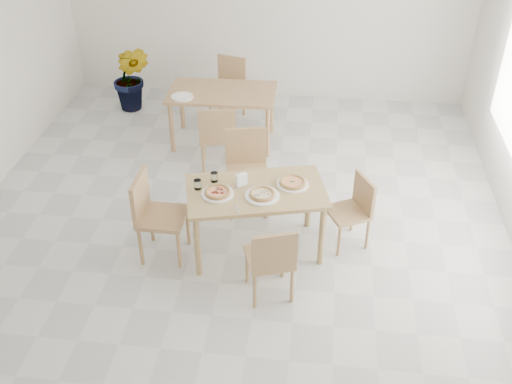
# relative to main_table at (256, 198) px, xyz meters

# --- Properties ---
(main_table) EXTENTS (1.53, 1.10, 0.75)m
(main_table) POSITION_rel_main_table_xyz_m (0.00, 0.00, 0.00)
(main_table) COLOR tan
(main_table) RESTS_ON ground
(chair_south) EXTENTS (0.53, 0.53, 0.84)m
(chair_south) POSITION_rel_main_table_xyz_m (0.23, -0.70, -0.17)
(chair_south) COLOR tan
(chair_south) RESTS_ON ground
(chair_north) EXTENTS (0.54, 0.54, 0.93)m
(chair_north) POSITION_rel_main_table_xyz_m (-0.20, 0.80, -0.12)
(chair_north) COLOR tan
(chair_north) RESTS_ON ground
(chair_west) EXTENTS (0.47, 0.47, 0.93)m
(chair_west) POSITION_rel_main_table_xyz_m (-1.01, -0.19, -0.12)
(chair_west) COLOR tan
(chair_west) RESTS_ON ground
(chair_east) EXTENTS (0.52, 0.52, 0.78)m
(chair_east) POSITION_rel_main_table_xyz_m (1.00, 0.25, -0.20)
(chair_east) COLOR tan
(chair_east) RESTS_ON ground
(plate_margherita) EXTENTS (0.32, 0.32, 0.02)m
(plate_margherita) POSITION_rel_main_table_xyz_m (0.35, 0.13, 0.10)
(plate_margherita) COLOR white
(plate_margherita) RESTS_ON main_table
(plate_mushroom) EXTENTS (0.34, 0.34, 0.02)m
(plate_mushroom) POSITION_rel_main_table_xyz_m (0.07, -0.11, 0.10)
(plate_mushroom) COLOR white
(plate_mushroom) RESTS_ON main_table
(plate_pepperoni) EXTENTS (0.32, 0.32, 0.02)m
(plate_pepperoni) POSITION_rel_main_table_xyz_m (-0.36, -0.13, 0.10)
(plate_pepperoni) COLOR white
(plate_pepperoni) RESTS_ON main_table
(pizza_margherita) EXTENTS (0.30, 0.30, 0.03)m
(pizza_margherita) POSITION_rel_main_table_xyz_m (0.35, 0.13, 0.12)
(pizza_margherita) COLOR tan
(pizza_margherita) RESTS_ON plate_margherita
(pizza_mushroom) EXTENTS (0.32, 0.32, 0.03)m
(pizza_mushroom) POSITION_rel_main_table_xyz_m (0.07, -0.11, 0.12)
(pizza_mushroom) COLOR tan
(pizza_mushroom) RESTS_ON plate_mushroom
(pizza_pepperoni) EXTENTS (0.29, 0.29, 0.03)m
(pizza_pepperoni) POSITION_rel_main_table_xyz_m (-0.36, -0.13, 0.12)
(pizza_pepperoni) COLOR tan
(pizza_pepperoni) RESTS_ON plate_pepperoni
(tumbler_a) EXTENTS (0.08, 0.08, 0.10)m
(tumbler_a) POSITION_rel_main_table_xyz_m (-0.58, -0.05, 0.14)
(tumbler_a) COLOR white
(tumbler_a) RESTS_ON main_table
(tumbler_b) EXTENTS (0.07, 0.07, 0.10)m
(tumbler_b) POSITION_rel_main_table_xyz_m (-0.44, 0.11, 0.14)
(tumbler_b) COLOR white
(tumbler_b) RESTS_ON main_table
(napkin_holder) EXTENTS (0.14, 0.12, 0.14)m
(napkin_holder) POSITION_rel_main_table_xyz_m (-0.15, 0.05, 0.16)
(napkin_holder) COLOR silver
(napkin_holder) RESTS_ON main_table
(fork_a) EXTENTS (0.09, 0.15, 0.01)m
(fork_a) POSITION_rel_main_table_xyz_m (-0.14, -0.34, 0.10)
(fork_a) COLOR silver
(fork_a) RESTS_ON main_table
(fork_b) EXTENTS (0.02, 0.16, 0.01)m
(fork_b) POSITION_rel_main_table_xyz_m (-0.19, 0.07, 0.10)
(fork_b) COLOR silver
(fork_b) RESTS_ON main_table
(second_table) EXTENTS (1.42, 0.83, 0.75)m
(second_table) POSITION_rel_main_table_xyz_m (-0.72, 2.22, 0.00)
(second_table) COLOR tan
(second_table) RESTS_ON ground
(chair_back_s) EXTENTS (0.51, 0.51, 0.90)m
(chair_back_s) POSITION_rel_main_table_xyz_m (-0.66, 1.50, -0.14)
(chair_back_s) COLOR tan
(chair_back_s) RESTS_ON ground
(chair_back_n) EXTENTS (0.54, 0.54, 0.88)m
(chair_back_n) POSITION_rel_main_table_xyz_m (-0.76, 3.00, -0.15)
(chair_back_n) COLOR tan
(chair_back_n) RESTS_ON ground
(plate_empty) EXTENTS (0.28, 0.28, 0.02)m
(plate_empty) POSITION_rel_main_table_xyz_m (-1.19, 1.98, 0.10)
(plate_empty) COLOR white
(plate_empty) RESTS_ON second_table
(potted_plant) EXTENTS (0.58, 0.47, 1.01)m
(potted_plant) POSITION_rel_main_table_xyz_m (-2.21, 3.04, -0.15)
(potted_plant) COLOR #23671F
(potted_plant) RESTS_ON ground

